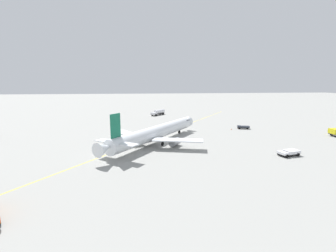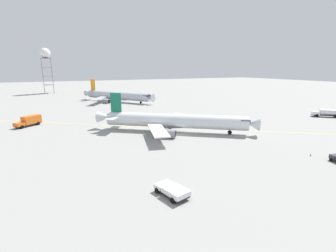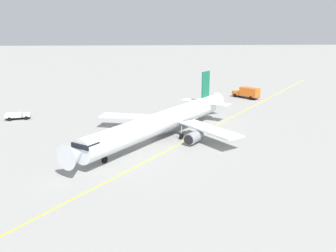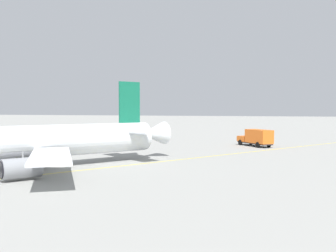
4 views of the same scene
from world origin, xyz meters
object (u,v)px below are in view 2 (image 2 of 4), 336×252
pushback_tug_truck (172,190)px  radar_tower (45,55)px  airliner_main (173,121)px  airliner_secondary (117,96)px  safety_cone_mid (336,159)px  catering_truck_truck (29,121)px  fuel_tanker_truck (328,113)px  safety_cone_near (311,155)px

pushback_tug_truck → radar_tower: bearing=-8.8°
airliner_main → airliner_secondary: (1.50, 68.60, 0.10)m
safety_cone_mid → catering_truck_truck: bearing=133.1°
catering_truck_truck → safety_cone_mid: bearing=93.6°
catering_truck_truck → safety_cone_mid: (55.03, -58.79, -1.38)m
airliner_secondary → pushback_tug_truck: size_ratio=7.05×
airliner_main → fuel_tanker_truck: 60.39m
airliner_secondary → pushback_tug_truck: bearing=-44.8°
catering_truck_truck → fuel_tanker_truck: bearing=122.4°
airliner_main → pushback_tug_truck: size_ratio=6.85×
radar_tower → safety_cone_near: (46.53, -162.35, -25.73)m
airliner_secondary → safety_cone_mid: (16.80, -101.82, -2.76)m
radar_tower → pushback_tug_truck: bearing=-85.1°
fuel_tanker_truck → safety_cone_mid: fuel_tanker_truck is taller
airliner_main → pushback_tug_truck: 35.20m
airliner_main → airliner_secondary: bearing=125.4°
catering_truck_truck → airliner_secondary: bearing=-171.1°
airliner_main → safety_cone_near: size_ratio=70.02×
fuel_tanker_truck → pushback_tug_truck: 80.28m
radar_tower → safety_cone_mid: 174.92m
fuel_tanker_truck → safety_cone_near: fuel_tanker_truck is taller
airliner_secondary → safety_cone_near: airliner_secondary is taller
catering_truck_truck → fuel_tanker_truck: (96.79, -31.69, -0.08)m
airliner_main → catering_truck_truck: airliner_main is taller
safety_cone_near → safety_cone_mid: same height
airliner_secondary → fuel_tanker_truck: size_ratio=4.54×
radar_tower → safety_cone_near: bearing=-74.0°
airliner_secondary → radar_tower: (-31.75, 64.24, 22.96)m
safety_cone_near → safety_cone_mid: 4.23m
catering_truck_truck → safety_cone_near: catering_truck_truck is taller
fuel_tanker_truck → radar_tower: 167.53m
airliner_main → airliner_secondary: airliner_secondary is taller
safety_cone_near → fuel_tanker_truck: bearing=28.1°
radar_tower → safety_cone_mid: size_ratio=55.59×
pushback_tug_truck → radar_tower: (-14.06, 164.02, 25.19)m
airliner_secondary → safety_cone_mid: size_ratio=72.03×
safety_cone_mid → safety_cone_near: bearing=118.5°
catering_truck_truck → radar_tower: bearing=-133.0°
catering_truck_truck → fuel_tanker_truck: catering_truck_truck is taller
airliner_secondary → safety_cone_near: size_ratio=72.03×
airliner_secondary → radar_tower: radar_tower is taller
fuel_tanker_truck → safety_cone_mid: size_ratio=15.87×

